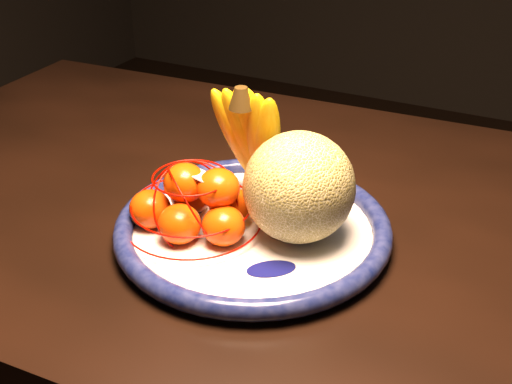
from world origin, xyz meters
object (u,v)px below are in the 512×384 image
at_px(fruit_bowl, 253,228).
at_px(banana_bunch, 253,136).
at_px(dining_table, 254,239).
at_px(cantaloupe, 299,187).
at_px(mandarin_bag, 196,205).

xyz_separation_m(fruit_bowl, banana_bunch, (-0.04, 0.08, 0.10)).
xyz_separation_m(dining_table, banana_bunch, (0.01, -0.02, 0.20)).
height_order(dining_table, banana_bunch, banana_bunch).
bearing_deg(fruit_bowl, banana_bunch, 116.66).
bearing_deg(cantaloupe, fruit_bowl, -167.73).
bearing_deg(banana_bunch, dining_table, 109.69).
distance_m(dining_table, fruit_bowl, 0.14).
bearing_deg(fruit_bowl, mandarin_bag, -154.64).
distance_m(fruit_bowl, mandarin_bag, 0.09).
distance_m(fruit_bowl, cantaloupe, 0.10).
bearing_deg(fruit_bowl, cantaloupe, 12.27).
bearing_deg(mandarin_bag, fruit_bowl, 25.36).
height_order(dining_table, fruit_bowl, fruit_bowl).
distance_m(fruit_bowl, banana_bunch, 0.14).
height_order(cantaloupe, mandarin_bag, cantaloupe).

